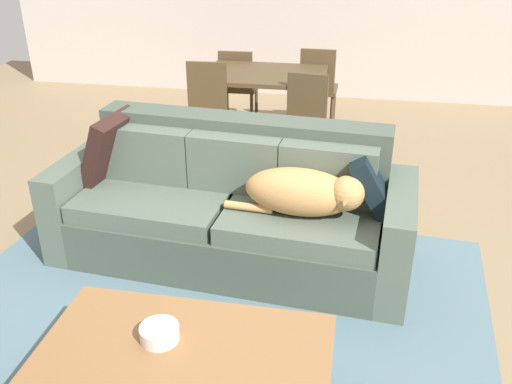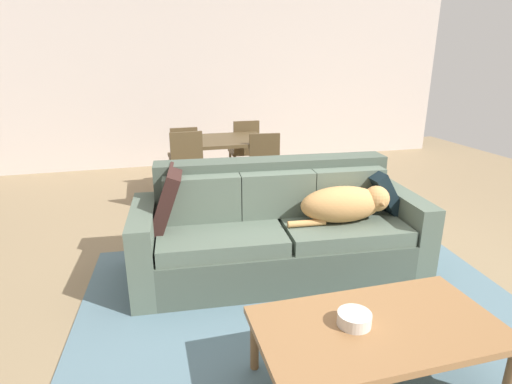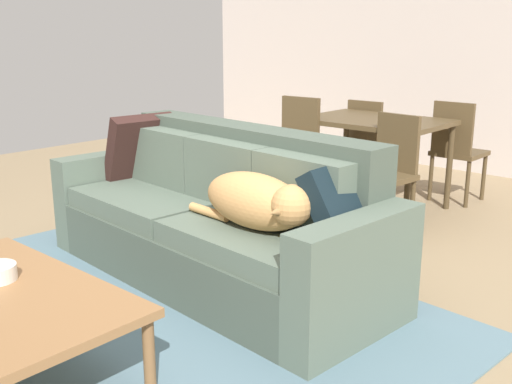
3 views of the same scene
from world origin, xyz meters
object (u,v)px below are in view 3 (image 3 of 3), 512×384
Objects in this scene: couch at (218,222)px; dog_on_left_cushion at (259,201)px; dining_chair_near_left at (293,149)px; dining_chair_far_right at (456,147)px; throw_pillow_by_left_arm at (140,148)px; dining_chair_near_right at (387,168)px; throw_pillow_by_right_arm at (341,204)px; dining_table at (375,128)px; coffee_table at (4,299)px; dining_chair_far_left at (369,139)px.

dog_on_left_cushion is at bearing -17.01° from couch.
dining_chair_far_right is at bearing 47.45° from dining_chair_near_left.
dining_chair_near_left reaches higher than throw_pillow_by_left_arm.
dining_chair_near_right is 0.99× the size of dining_chair_far_right.
dining_chair_far_right is (0.03, 1.15, -0.00)m from dining_chair_near_right.
throw_pillow_by_right_arm is 1.59m from dining_chair_near_right.
throw_pillow_by_left_arm is at bearing 175.28° from throw_pillow_by_right_arm.
dining_table is at bearing 116.62° from throw_pillow_by_right_arm.
dog_on_left_cushion is 1.43m from throw_pillow_by_left_arm.
dining_chair_far_right is (-0.15, 2.80, -0.13)m from dog_on_left_cushion.
dining_chair_far_right is (-0.55, 2.63, -0.15)m from throw_pillow_by_right_arm.
coffee_table is (-0.40, -1.20, -0.26)m from dog_on_left_cushion.
dining_chair_near_left is at bearing -130.08° from dining_table.
dining_chair_near_left is (0.32, 1.33, -0.16)m from throw_pillow_by_left_arm.
dining_chair_far_right is (0.35, 2.60, 0.14)m from couch.
dining_chair_near_left is 1.12× the size of dining_chair_far_left.
dining_chair_near_right is at bearing -50.89° from dining_table.
couch is 2.69× the size of dining_chair_far_right.
dining_chair_far_left is (-0.61, 3.98, 0.11)m from coffee_table.
couch is at bearing -86.69° from dining_table.
dining_chair_far_left is 0.94× the size of dining_chair_far_right.
throw_pillow_by_right_arm is 2.08m from dining_chair_near_left.
coffee_table is 1.14× the size of dining_table.
coffee_table is 4.03m from dining_chair_far_left.
couch is 2.71× the size of dining_chair_near_right.
dining_chair_near_right is (1.21, 1.33, -0.19)m from throw_pillow_by_left_arm.
couch is at bearing -7.78° from throw_pillow_by_left_arm.
throw_pillow_by_right_arm is 0.30× the size of coffee_table.
throw_pillow_by_right_arm is 0.44× the size of dining_chair_near_right.
dining_chair_near_right reaches higher than dining_table.
throw_pillow_by_left_arm is at bearing 176.93° from couch.
dining_table is at bearing 93.57° from coffee_table.
dining_chair_near_right is at bearing 85.49° from coffee_table.
dining_chair_near_left is (-0.66, 2.85, 0.16)m from coffee_table.
coffee_table is at bearing -57.09° from throw_pillow_by_left_arm.
dining_chair_far_right reaches higher than dining_chair_near_right.
couch reaches higher than dining_table.
throw_pillow_by_left_arm is 1.21× the size of throw_pillow_by_right_arm.
dog_on_left_cushion is 2.28m from dining_table.
throw_pillow_by_left_arm reaches higher than coffee_table.
coffee_table is (-0.80, -1.37, -0.28)m from throw_pillow_by_right_arm.
throw_pillow_by_left_arm is 2.02m from dining_table.
throw_pillow_by_right_arm is at bearing 28.48° from dog_on_left_cushion.
dining_chair_near_left is at bearing 52.62° from dining_chair_far_right.
throw_pillow_by_right_arm reaches higher than dog_on_left_cushion.
couch is 1.49m from dining_chair_near_right.
couch is at bearing 83.54° from dining_chair_far_right.
dining_table is 0.79m from dining_chair_far_right.
throw_pillow_by_left_arm reaches higher than couch.
dining_chair_near_right reaches higher than dog_on_left_cushion.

